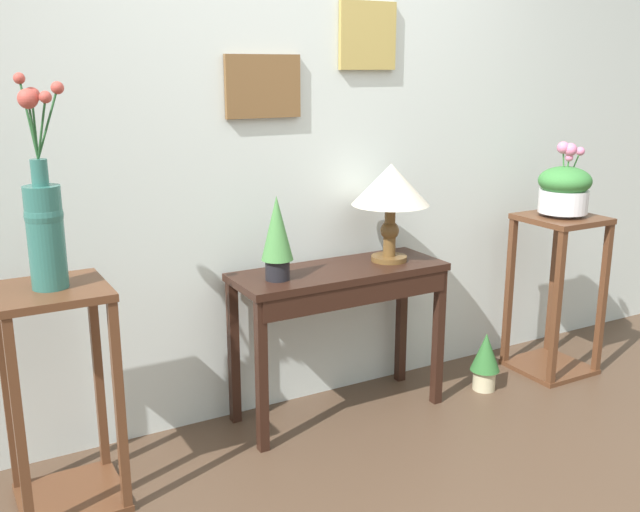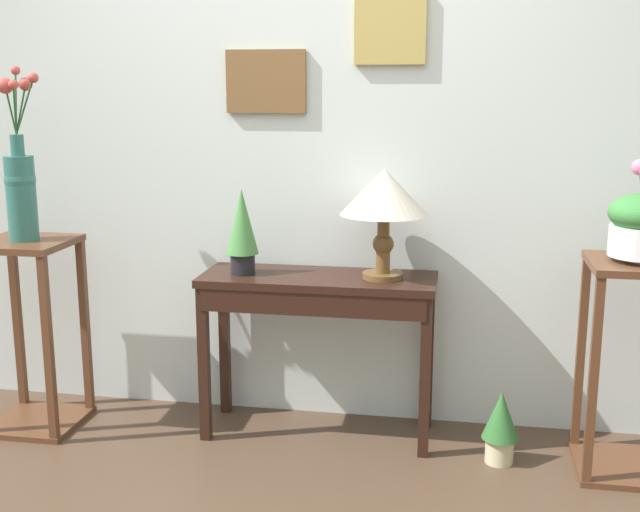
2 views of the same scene
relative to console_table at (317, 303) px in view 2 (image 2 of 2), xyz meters
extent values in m
cube|color=silver|center=(-0.10, 0.30, 0.77)|extent=(9.00, 0.10, 2.80)
cube|color=brown|center=(-0.28, 0.24, 0.96)|extent=(0.37, 0.02, 0.28)
cube|color=#94B2A3|center=(-0.28, 0.23, 0.96)|extent=(0.30, 0.01, 0.23)
cube|color=tan|center=(0.28, 0.24, 1.20)|extent=(0.31, 0.02, 0.32)
cube|color=#74A893|center=(0.28, 0.23, 1.20)|extent=(0.25, 0.01, 0.26)
cube|color=black|center=(0.00, 0.02, 0.10)|extent=(1.04, 0.38, 0.03)
cube|color=black|center=(0.00, -0.15, 0.04)|extent=(0.98, 0.03, 0.10)
cube|color=black|center=(-0.49, -0.14, -0.27)|extent=(0.05, 0.04, 0.71)
cube|color=black|center=(0.49, -0.14, -0.27)|extent=(0.04, 0.04, 0.71)
cube|color=black|center=(-0.49, 0.18, -0.27)|extent=(0.05, 0.04, 0.71)
cube|color=black|center=(0.49, 0.18, -0.27)|extent=(0.04, 0.04, 0.71)
cylinder|color=brown|center=(0.29, 0.02, 0.13)|extent=(0.18, 0.18, 0.02)
cylinder|color=brown|center=(0.29, 0.02, 0.21)|extent=(0.06, 0.06, 0.13)
sphere|color=brown|center=(0.29, 0.02, 0.28)|extent=(0.09, 0.09, 0.09)
cylinder|color=brown|center=(0.29, 0.02, 0.34)|extent=(0.05, 0.05, 0.13)
cone|color=beige|center=(0.29, 0.02, 0.50)|extent=(0.38, 0.38, 0.20)
cylinder|color=black|center=(-0.34, 0.00, 0.17)|extent=(0.11, 0.11, 0.09)
cone|color=#478442|center=(-0.34, 0.00, 0.36)|extent=(0.14, 0.14, 0.29)
cube|color=#56331E|center=(-1.32, -0.12, 0.25)|extent=(0.40, 0.40, 0.03)
cube|color=#56331E|center=(-1.32, -0.12, -0.61)|extent=(0.40, 0.40, 0.03)
cube|color=#56331E|center=(-1.14, -0.30, -0.18)|extent=(0.04, 0.03, 0.83)
cube|color=#56331E|center=(-1.50, 0.06, -0.18)|extent=(0.04, 0.04, 0.83)
cube|color=#56331E|center=(-1.14, 0.06, -0.18)|extent=(0.04, 0.04, 0.83)
cylinder|color=#2D665B|center=(-1.32, -0.12, 0.45)|extent=(0.13, 0.13, 0.38)
sphere|color=#2D665B|center=(-1.32, -0.12, 0.54)|extent=(0.14, 0.14, 0.14)
cylinder|color=#2D665B|center=(-1.32, -0.12, 0.69)|extent=(0.06, 0.06, 0.09)
cylinder|color=#235128|center=(-1.32, -0.08, 0.84)|extent=(0.02, 0.10, 0.22)
sphere|color=#B7473D|center=(-1.31, -0.03, 0.95)|extent=(0.06, 0.06, 0.06)
cylinder|color=#235128|center=(-1.30, -0.15, 0.84)|extent=(0.05, 0.06, 0.22)
sphere|color=#B7473D|center=(-1.29, -0.17, 0.95)|extent=(0.04, 0.04, 0.04)
cylinder|color=#235128|center=(-1.28, -0.11, 0.86)|extent=(0.10, 0.03, 0.25)
sphere|color=#B7473D|center=(-1.23, -0.10, 0.98)|extent=(0.05, 0.05, 0.05)
cylinder|color=#235128|center=(-1.33, -0.08, 0.87)|extent=(0.04, 0.09, 0.28)
sphere|color=#B7473D|center=(-1.35, -0.04, 1.01)|extent=(0.04, 0.04, 0.04)
cylinder|color=#235128|center=(-1.33, -0.13, 0.84)|extent=(0.03, 0.04, 0.21)
sphere|color=#B7473D|center=(-1.34, -0.15, 0.95)|extent=(0.07, 0.07, 0.07)
cube|color=#56331E|center=(1.32, -0.12, -0.61)|extent=(0.40, 0.40, 0.03)
cube|color=#56331E|center=(1.14, -0.29, -0.18)|extent=(0.04, 0.03, 0.84)
cube|color=#56331E|center=(1.14, 0.06, -0.18)|extent=(0.04, 0.04, 0.84)
sphere|color=pink|center=(1.29, -0.11, 0.64)|extent=(0.06, 0.06, 0.06)
cylinder|color=beige|center=(0.81, -0.14, -0.57)|extent=(0.12, 0.12, 0.11)
cone|color=#2D662D|center=(0.81, -0.14, -0.41)|extent=(0.16, 0.16, 0.21)
camera|label=1|loc=(-1.70, -2.81, 1.05)|focal=40.43mm
camera|label=2|loc=(0.61, -3.38, 0.95)|focal=45.03mm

